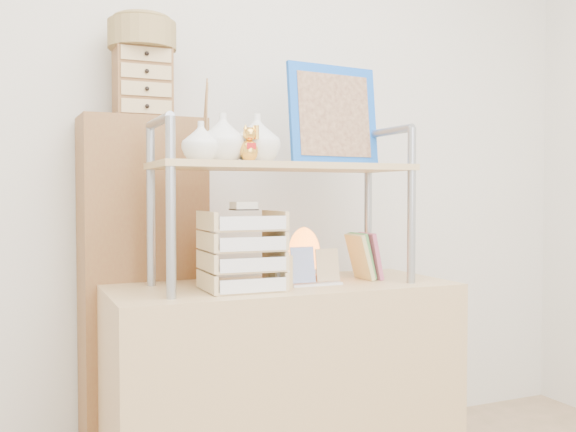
# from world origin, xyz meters

# --- Properties ---
(desk) EXTENTS (1.20, 0.50, 0.75)m
(desk) POSITION_xyz_m (0.00, 1.20, 0.38)
(desk) COLOR tan
(desk) RESTS_ON ground
(cabinet) EXTENTS (0.46, 0.25, 1.35)m
(cabinet) POSITION_xyz_m (-0.42, 1.57, 0.68)
(cabinet) COLOR brown
(cabinet) RESTS_ON ground
(hutch) EXTENTS (0.90, 0.34, 0.80)m
(hutch) POSITION_xyz_m (-0.04, 1.22, 1.21)
(hutch) COLOR #92989F
(hutch) RESTS_ON desk
(letter_tray) EXTENTS (0.24, 0.23, 0.29)m
(letter_tray) POSITION_xyz_m (-0.17, 1.12, 0.87)
(letter_tray) COLOR tan
(letter_tray) RESTS_ON desk
(salt_lamp) EXTENTS (0.13, 0.12, 0.20)m
(salt_lamp) POSITION_xyz_m (0.10, 1.25, 0.85)
(salt_lamp) COLOR brown
(salt_lamp) RESTS_ON desk
(desk_clock) EXTENTS (0.08, 0.06, 0.11)m
(desk_clock) POSITION_xyz_m (-0.05, 1.10, 0.81)
(desk_clock) COLOR tan
(desk_clock) RESTS_ON desk
(postcard_stand) EXTENTS (0.19, 0.05, 0.13)m
(postcard_stand) POSITION_xyz_m (0.09, 1.14, 0.79)
(postcard_stand) COLOR white
(postcard_stand) RESTS_ON desk
(drawer_chest) EXTENTS (0.20, 0.16, 0.25)m
(drawer_chest) POSITION_xyz_m (-0.42, 1.55, 1.48)
(drawer_chest) COLOR brown
(drawer_chest) RESTS_ON cabinet
(woven_basket) EXTENTS (0.25, 0.25, 0.10)m
(woven_basket) POSITION_xyz_m (-0.42, 1.55, 1.65)
(woven_basket) COLOR olive
(woven_basket) RESTS_ON drawer_chest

